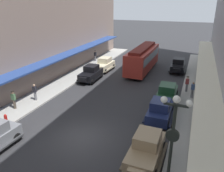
% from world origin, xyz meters
% --- Properties ---
extents(ground_plane, '(200.00, 200.00, 0.00)m').
position_xyz_m(ground_plane, '(0.00, 0.00, 0.00)').
color(ground_plane, '#2D2D30').
extents(sidewalk_left, '(3.00, 60.00, 0.15)m').
position_xyz_m(sidewalk_left, '(-7.50, 0.00, 0.07)').
color(sidewalk_left, '#A8A59E').
rests_on(sidewalk_left, ground).
extents(sidewalk_right, '(3.00, 60.00, 0.15)m').
position_xyz_m(sidewalk_right, '(7.50, 0.00, 0.07)').
color(sidewalk_right, '#A8A59E').
rests_on(sidewalk_right, ground).
extents(parked_car_0, '(2.30, 4.32, 1.84)m').
position_xyz_m(parked_car_0, '(-4.88, 15.56, 0.94)').
color(parked_car_0, beige).
rests_on(parked_car_0, ground).
extents(parked_car_3, '(2.15, 4.26, 1.84)m').
position_xyz_m(parked_car_3, '(4.80, 4.55, 0.94)').
color(parked_car_3, '#19234C').
rests_on(parked_car_3, ground).
extents(parked_car_4, '(2.20, 4.28, 1.84)m').
position_xyz_m(parked_car_4, '(4.87, -0.86, 0.94)').
color(parked_car_4, '#997F5B').
rests_on(parked_car_4, ground).
extents(parked_car_5, '(2.22, 4.29, 1.84)m').
position_xyz_m(parked_car_5, '(-4.85, 11.30, 0.94)').
color(parked_car_5, black).
rests_on(parked_car_5, ground).
extents(parked_car_6, '(2.21, 4.28, 1.84)m').
position_xyz_m(parked_car_6, '(4.82, 8.37, 0.94)').
color(parked_car_6, '#193D23').
rests_on(parked_car_6, ground).
extents(parked_car_7, '(2.21, 4.28, 1.84)m').
position_xyz_m(parked_car_7, '(4.80, 18.85, 0.94)').
color(parked_car_7, black).
rests_on(parked_car_7, ground).
extents(streetcar, '(2.63, 9.63, 3.46)m').
position_xyz_m(streetcar, '(0.14, 17.31, 1.90)').
color(streetcar, '#A52D23').
rests_on(streetcar, ground).
extents(lamp_post_with_clock, '(1.42, 0.44, 5.16)m').
position_xyz_m(lamp_post_with_clock, '(6.40, -2.50, 2.99)').
color(lamp_post_with_clock, black).
rests_on(lamp_post_with_clock, sidewalk_right).
extents(fire_hydrant, '(0.24, 0.24, 0.82)m').
position_xyz_m(fire_hydrant, '(-6.35, -0.73, 0.56)').
color(fire_hydrant, '#B21E19').
rests_on(fire_hydrant, sidewalk_left).
extents(pedestrian_0, '(0.36, 0.28, 1.67)m').
position_xyz_m(pedestrian_0, '(-7.67, 1.58, 1.01)').
color(pedestrian_0, '#4C4238').
rests_on(pedestrian_0, sidewalk_left).
extents(pedestrian_1, '(0.36, 0.28, 1.67)m').
position_xyz_m(pedestrian_1, '(6.46, 11.36, 1.01)').
color(pedestrian_1, slate).
rests_on(pedestrian_1, sidewalk_right).
extents(pedestrian_2, '(0.36, 0.24, 1.64)m').
position_xyz_m(pedestrian_2, '(7.08, 9.90, 0.99)').
color(pedestrian_2, slate).
rests_on(pedestrian_2, sidewalk_right).
extents(pedestrian_3, '(0.36, 0.24, 1.64)m').
position_xyz_m(pedestrian_3, '(-7.14, 3.75, 0.99)').
color(pedestrian_3, slate).
rests_on(pedestrian_3, sidewalk_left).
extents(pedestrian_4, '(0.36, 0.24, 1.64)m').
position_xyz_m(pedestrian_4, '(8.04, 8.68, 0.99)').
color(pedestrian_4, '#2D2D33').
rests_on(pedestrian_4, sidewalk_right).
extents(pedestrian_5, '(0.36, 0.28, 1.67)m').
position_xyz_m(pedestrian_5, '(-8.11, 19.46, 1.01)').
color(pedestrian_5, slate).
rests_on(pedestrian_5, sidewalk_left).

